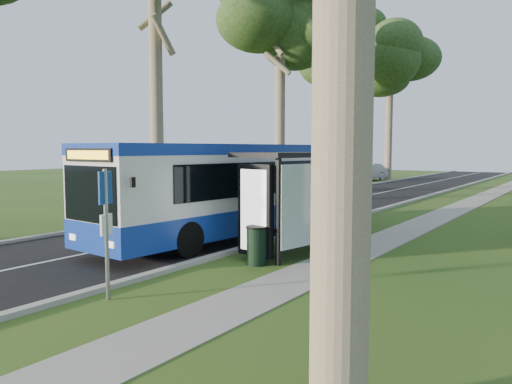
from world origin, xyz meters
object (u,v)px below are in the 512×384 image
car_white (295,180)px  car_silver (367,172)px  litter_bin (257,245)px  bus (242,189)px  bus_stop_sign (106,219)px  bus_shelter (290,183)px

car_white → car_silver: car_white is taller
litter_bin → car_white: bearing=117.1°
litter_bin → bus: bearing=130.9°
litter_bin → car_white: 21.99m
bus_stop_sign → car_silver: (-9.97, 38.94, -0.84)m
car_white → car_silver: (-0.75, 15.09, -0.03)m
bus → bus_stop_sign: bearing=-69.9°
bus → car_silver: (-7.85, 31.28, -0.85)m
bus_stop_sign → car_silver: size_ratio=0.53×
litter_bin → car_silver: (-10.77, 34.65, 0.30)m
bus_shelter → litter_bin: bearing=-89.1°
bus_stop_sign → bus_shelter: (1.02, 5.61, 0.46)m
car_silver → bus: bearing=-66.5°
bus_shelter → litter_bin: size_ratio=3.60×
bus_stop_sign → car_white: 25.58m
litter_bin → car_white: size_ratio=0.21×
bus_shelter → litter_bin: (-0.22, -1.33, -1.59)m
car_silver → car_white: bearing=-77.7°
bus_stop_sign → litter_bin: (0.80, 4.28, -1.14)m
litter_bin → bus_shelter: bearing=80.6°
car_white → car_silver: bearing=95.4°
bus → bus_stop_sign: (2.13, -7.66, -0.01)m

